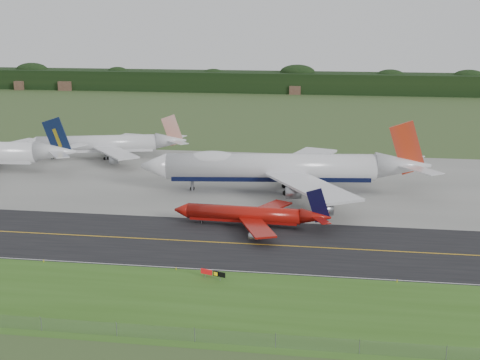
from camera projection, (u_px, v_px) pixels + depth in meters
name	position (u px, v px, depth m)	size (l,w,h in m)	color
ground	(215.00, 236.00, 145.74)	(600.00, 600.00, 0.00)	#324D24
grass_verge	(177.00, 303.00, 112.17)	(400.00, 30.00, 0.01)	#345C1B
taxiway	(212.00, 242.00, 141.90)	(400.00, 32.00, 0.02)	black
apron	(247.00, 180.00, 194.65)	(400.00, 78.00, 0.01)	slate
taxiway_centreline	(212.00, 242.00, 141.90)	(400.00, 0.40, 0.00)	gold
taxiway_edge_line	(196.00, 269.00, 127.03)	(400.00, 0.25, 0.00)	silver
perimeter_fence	(155.00, 332.00, 99.44)	(320.00, 0.10, 320.00)	slate
horizon_treeline	(298.00, 83.00, 406.96)	(700.00, 25.00, 12.00)	black
jet_ba_747	(281.00, 168.00, 180.39)	(78.54, 64.59, 19.74)	silver
jet_red_737	(252.00, 215.00, 151.78)	(36.31, 29.61, 9.81)	#96110A
jet_star_tail	(106.00, 144.00, 222.86)	(53.57, 43.86, 14.32)	silver
taxiway_sign	(213.00, 273.00, 121.81)	(4.86, 1.79, 1.69)	slate
edge_marker_left	(44.00, 261.00, 130.41)	(0.16, 0.16, 0.50)	yellow
edge_marker_center	(176.00, 268.00, 126.55)	(0.16, 0.16, 0.50)	yellow
edge_marker_right	(397.00, 281.00, 120.60)	(0.16, 0.16, 0.50)	yellow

